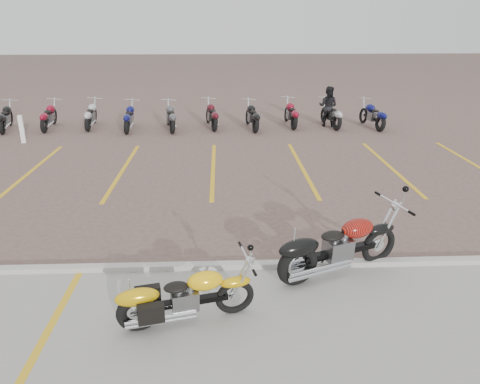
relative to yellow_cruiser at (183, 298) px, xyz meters
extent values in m
plane|color=#725B51|center=(0.33, 3.55, -0.42)|extent=(100.00, 100.00, 0.00)
cube|color=#9E9B93|center=(0.33, -0.95, -0.42)|extent=(60.00, 5.00, 0.01)
cube|color=#ADAAA3|center=(0.33, 1.55, -0.36)|extent=(60.00, 0.18, 0.12)
cube|color=gold|center=(-1.97, -0.95, -0.41)|extent=(0.12, 5.00, 0.00)
torus|color=black|center=(0.75, 0.18, -0.12)|extent=(0.61, 0.24, 0.60)
torus|color=black|center=(-0.64, -0.16, -0.12)|extent=(0.66, 0.31, 0.64)
cube|color=black|center=(0.05, 0.01, -0.07)|extent=(1.20, 0.39, 0.09)
cube|color=slate|center=(0.01, 0.00, -0.01)|extent=(0.44, 0.36, 0.32)
ellipsoid|color=yellow|center=(0.31, 0.08, 0.27)|extent=(0.59, 0.42, 0.28)
ellipsoid|color=black|center=(-0.11, -0.03, 0.23)|extent=(0.41, 0.32, 0.11)
torus|color=black|center=(3.43, 1.64, -0.07)|extent=(0.71, 0.39, 0.72)
torus|color=black|center=(1.84, 0.99, -0.07)|extent=(0.78, 0.47, 0.77)
cube|color=black|center=(2.63, 1.31, 0.00)|extent=(1.39, 0.67, 0.11)
cube|color=slate|center=(2.58, 1.29, 0.07)|extent=(0.56, 0.49, 0.38)
ellipsoid|color=black|center=(2.92, 1.43, 0.40)|extent=(0.73, 0.57, 0.33)
ellipsoid|color=black|center=(2.45, 1.24, 0.36)|extent=(0.51, 0.43, 0.13)
imported|color=black|center=(5.03, 13.25, 0.40)|extent=(1.00, 0.93, 1.64)
cube|color=white|center=(-6.60, 10.96, 0.08)|extent=(0.18, 0.18, 1.00)
camera|label=1|loc=(0.59, -5.92, 3.88)|focal=35.00mm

